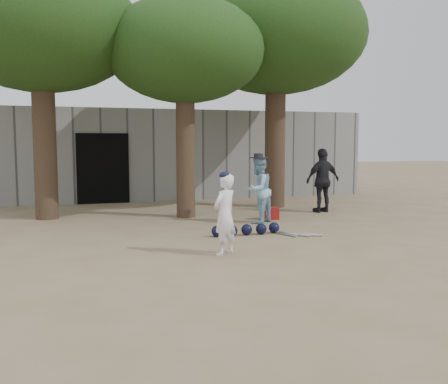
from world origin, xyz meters
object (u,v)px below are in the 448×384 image
object	(u,v)px
spectator_dark	(323,180)
red_bag	(269,213)
boy_player	(225,214)
spectator_blue	(258,190)

from	to	relation	value
spectator_dark	red_bag	size ratio (longest dim) A/B	4.18
boy_player	spectator_dark	world-z (taller)	spectator_dark
spectator_blue	spectator_dark	bearing A→B (deg)	170.45
spectator_blue	red_bag	size ratio (longest dim) A/B	3.78
boy_player	spectator_blue	bearing A→B (deg)	-156.05
boy_player	red_bag	size ratio (longest dim) A/B	3.31
spectator_blue	spectator_dark	xyz separation A→B (m)	(2.37, 1.18, 0.08)
boy_player	red_bag	distance (m)	4.14
red_bag	boy_player	bearing A→B (deg)	-123.72
spectator_blue	red_bag	xyz separation A→B (m)	(0.48, 0.45, -0.64)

